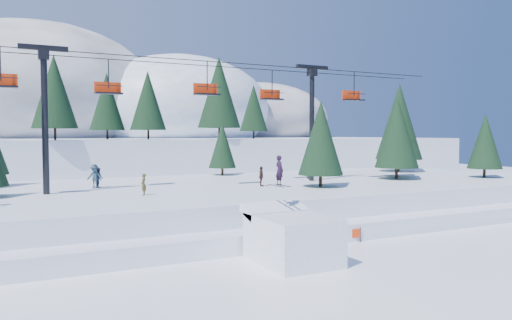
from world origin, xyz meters
name	(u,v)px	position (x,y,z in m)	size (l,w,h in m)	color
ground	(291,279)	(0.00, 0.00, 0.00)	(160.00, 160.00, 0.00)	white
mid_shelf	(172,204)	(0.00, 18.00, 1.25)	(70.00, 22.00, 2.50)	white
berm	(222,236)	(0.00, 8.00, 0.55)	(70.00, 6.00, 1.10)	white
mountain_ridge	(44,117)	(-5.08, 73.32, 9.65)	(119.00, 61.29, 26.46)	white
jump_kicker	(292,237)	(1.63, 2.63, 1.33)	(3.62, 4.93, 5.53)	white
chairlift	(185,100)	(1.16, 18.05, 9.32)	(46.00, 3.21, 10.28)	black
conifer_stand	(183,130)	(1.17, 18.53, 6.99)	(61.98, 17.91, 9.81)	black
distant_skiers	(156,177)	(-1.13, 18.42, 3.35)	(27.12, 8.65, 1.85)	#28414D
banner_near	(339,234)	(6.61, 5.20, 0.54)	(2.80, 0.65, 0.90)	black
banner_far	(353,229)	(8.45, 6.25, 0.54)	(2.86, 0.09, 0.90)	black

